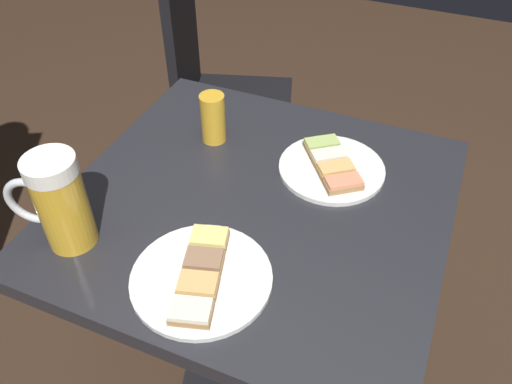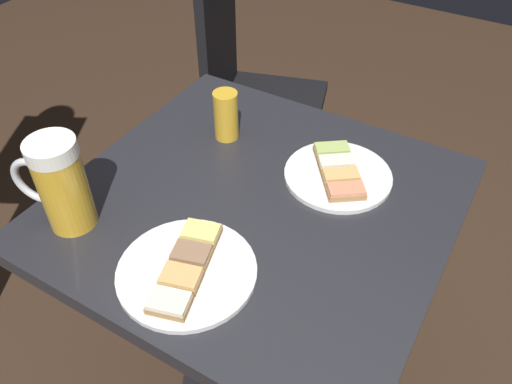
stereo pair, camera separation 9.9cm
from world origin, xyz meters
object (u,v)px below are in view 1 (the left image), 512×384
Objects in this scene: plate_far at (201,276)px; cafe_chair at (215,86)px; beer_glass_small at (213,118)px; plate_near at (332,167)px; beer_mug at (59,202)px.

plate_far is 1.05m from cafe_chair.
cafe_chair reaches higher than plate_far.
cafe_chair reaches higher than beer_glass_small.
beer_glass_small is (-0.00, -0.27, 0.05)m from plate_near.
beer_glass_small is at bearing 164.47° from beer_mug.
cafe_chair is at bearing -154.33° from plate_far.
beer_mug reaches higher than plate_far.
beer_mug is 1.64× the size of beer_glass_small.
beer_mug is at bearing -45.70° from plate_near.
plate_near is at bearing 89.17° from beer_glass_small.
cafe_chair is at bearing -152.76° from beer_glass_small.
plate_near is 0.92× the size of plate_far.
plate_near is 1.20× the size of beer_mug.
beer_mug is (0.01, -0.26, 0.08)m from plate_far.
beer_glass_small is (-0.36, -0.16, 0.05)m from plate_far.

